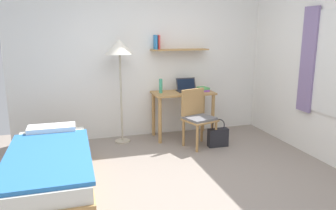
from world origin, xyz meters
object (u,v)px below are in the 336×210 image
object	(u,v)px
desk	(183,101)
book_stack	(203,89)
desk_chair	(197,115)
standing_lamp	(120,52)
laptop	(187,88)
water_bottle	(161,86)
handbag	(218,137)
bed	(50,170)

from	to	relation	value
desk	book_stack	xyz separation A→B (m)	(0.36, -0.00, 0.19)
desk_chair	book_stack	bearing A→B (deg)	59.14
standing_lamp	laptop	xyz separation A→B (m)	(1.11, 0.05, -0.62)
desk	book_stack	distance (m)	0.40
desk_chair	laptop	size ratio (longest dim) A/B	2.59
water_bottle	laptop	bearing A→B (deg)	6.03
standing_lamp	laptop	bearing A→B (deg)	2.62
water_bottle	desk	bearing A→B (deg)	-3.06
standing_lamp	laptop	distance (m)	1.28
desk_chair	handbag	size ratio (longest dim) A/B	2.00
standing_lamp	book_stack	world-z (taller)	standing_lamp
laptop	book_stack	xyz separation A→B (m)	(0.27, -0.07, -0.02)
laptop	handbag	size ratio (longest dim) A/B	0.77
desk_chair	handbag	world-z (taller)	desk_chair
desk_chair	laptop	bearing A→B (deg)	88.16
desk	water_bottle	size ratio (longest dim) A/B	4.34
standing_lamp	handbag	world-z (taller)	standing_lamp
water_bottle	desk_chair	bearing A→B (deg)	-48.27
water_bottle	handbag	xyz separation A→B (m)	(0.74, -0.63, -0.73)
standing_lamp	water_bottle	xyz separation A→B (m)	(0.65, 0.00, -0.56)
desk	handbag	xyz separation A→B (m)	(0.37, -0.61, -0.46)
desk	desk_chair	size ratio (longest dim) A/B	1.14
desk	book_stack	world-z (taller)	book_stack
desk_chair	standing_lamp	world-z (taller)	standing_lamp
bed	desk	xyz separation A→B (m)	(2.04, 1.39, 0.37)
desk_chair	book_stack	world-z (taller)	desk_chair
handbag	standing_lamp	bearing A→B (deg)	155.54
desk	bed	bearing A→B (deg)	-145.83
handbag	desk_chair	bearing A→B (deg)	155.65
bed	water_bottle	world-z (taller)	water_bottle
desk_chair	handbag	bearing A→B (deg)	-24.35
standing_lamp	book_stack	size ratio (longest dim) A/B	6.93
desk_chair	water_bottle	world-z (taller)	water_bottle
desk	laptop	bearing A→B (deg)	37.71
desk	desk_chair	world-z (taller)	desk_chair
water_bottle	book_stack	xyz separation A→B (m)	(0.73, -0.02, -0.09)
standing_lamp	book_stack	bearing A→B (deg)	-0.85
bed	desk	size ratio (longest dim) A/B	1.96
laptop	desk_chair	bearing A→B (deg)	-91.84
desk_chair	laptop	xyz separation A→B (m)	(0.02, 0.55, 0.34)
bed	desk_chair	world-z (taller)	desk_chair
standing_lamp	book_stack	distance (m)	1.52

